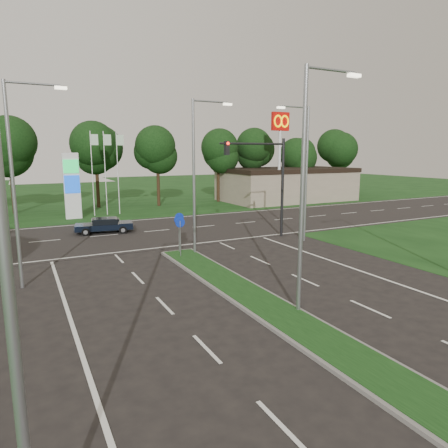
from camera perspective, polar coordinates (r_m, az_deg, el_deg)
name	(u,v)px	position (r m, az deg, el deg)	size (l,w,h in m)	color
ground	(426,407)	(11.61, 26.88, -22.25)	(160.00, 160.00, 0.00)	black
verge_far	(84,195)	(61.33, -19.37, 3.97)	(160.00, 50.00, 0.02)	#133411
cross_road	(144,232)	(31.20, -11.31, -1.14)	(160.00, 12.00, 0.02)	black
median_kerb	(316,337)	(13.92, 13.04, -15.44)	(2.00, 26.00, 0.12)	slate
commercial_building	(287,185)	(51.51, 8.93, 5.58)	(16.00, 9.00, 4.00)	gray
streetlight_median_near	(307,179)	(14.79, 11.79, 6.32)	(2.53, 0.22, 9.00)	gray
streetlight_median_far	(197,169)	(23.41, -3.88, 7.86)	(2.53, 0.22, 9.00)	gray
streetlight_left_near	(21,229)	(5.55, -27.03, -0.68)	(2.53, 0.22, 9.00)	gray
streetlight_left_far	(17,175)	(19.50, -27.43, 6.28)	(2.53, 0.22, 9.00)	gray
streetlight_right_far	(304,167)	(27.45, 11.38, 8.02)	(2.53, 0.22, 9.00)	gray
traffic_signal	(267,172)	(28.14, 6.21, 7.34)	(5.10, 0.42, 7.00)	black
median_signs	(179,226)	(23.78, -6.38, -0.31)	(1.16, 1.76, 2.38)	gray
gas_pylon	(74,184)	(38.88, -20.61, 5.37)	(5.80, 1.26, 8.00)	silver
mcdonalds_sign	(280,135)	(45.79, 8.03, 12.55)	(2.20, 0.47, 10.40)	silver
treeline_far	(102,145)	(46.18, -17.07, 10.75)	(6.00, 6.00, 9.90)	black
navy_sedan	(104,225)	(31.47, -16.72, -0.15)	(4.36, 2.35, 1.14)	black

